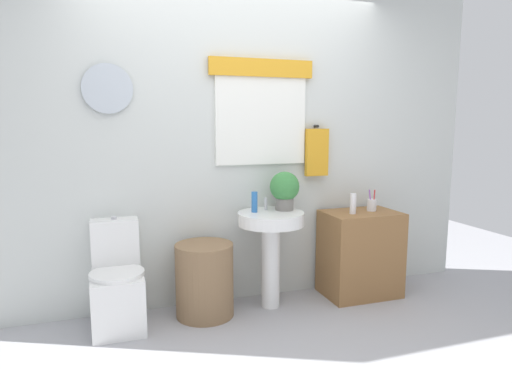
{
  "coord_description": "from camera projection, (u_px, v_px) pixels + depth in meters",
  "views": [
    {
      "loc": [
        -0.99,
        -2.38,
        1.47
      ],
      "look_at": [
        0.08,
        0.8,
        0.96
      ],
      "focal_mm": 31.18,
      "sensor_mm": 36.0,
      "label": 1
    }
  ],
  "objects": [
    {
      "name": "wooden_cabinet",
      "position": [
        360.0,
        253.0,
        3.83
      ],
      "size": [
        0.63,
        0.44,
        0.73
      ],
      "primitive_type": "cube",
      "color": "olive",
      "rests_on": "ground_plane"
    },
    {
      "name": "potted_plant",
      "position": [
        285.0,
        189.0,
        3.58
      ],
      "size": [
        0.24,
        0.24,
        0.31
      ],
      "color": "slate",
      "rests_on": "pedestal_sink"
    },
    {
      "name": "back_wall",
      "position": [
        234.0,
        144.0,
        3.64
      ],
      "size": [
        4.4,
        0.18,
        2.6
      ],
      "color": "silver",
      "rests_on": "ground_plane"
    },
    {
      "name": "laundry_hamper",
      "position": [
        205.0,
        280.0,
        3.41
      ],
      "size": [
        0.44,
        0.44,
        0.57
      ],
      "primitive_type": "cylinder",
      "color": "#846647",
      "rests_on": "ground_plane"
    },
    {
      "name": "lotion_bottle",
      "position": [
        353.0,
        204.0,
        3.69
      ],
      "size": [
        0.05,
        0.05,
        0.17
      ],
      "primitive_type": "cylinder",
      "color": "white",
      "rests_on": "wooden_cabinet"
    },
    {
      "name": "faucet",
      "position": [
        266.0,
        204.0,
        3.61
      ],
      "size": [
        0.03,
        0.03,
        0.1
      ],
      "primitive_type": "cylinder",
      "color": "silver",
      "rests_on": "pedestal_sink"
    },
    {
      "name": "toilet",
      "position": [
        117.0,
        286.0,
        3.24
      ],
      "size": [
        0.38,
        0.51,
        0.79
      ],
      "color": "white",
      "rests_on": "ground_plane"
    },
    {
      "name": "ground_plane",
      "position": [
        285.0,
        363.0,
        2.76
      ],
      "size": [
        8.0,
        8.0,
        0.0
      ],
      "primitive_type": "plane",
      "color": "#A3A3A8"
    },
    {
      "name": "soap_bottle",
      "position": [
        254.0,
        202.0,
        3.5
      ],
      "size": [
        0.05,
        0.05,
        0.16
      ],
      "primitive_type": "cylinder",
      "color": "#2D6BB7",
      "rests_on": "pedestal_sink"
    },
    {
      "name": "toothbrush_cup",
      "position": [
        372.0,
        205.0,
        3.82
      ],
      "size": [
        0.08,
        0.08,
        0.18
      ],
      "color": "silver",
      "rests_on": "wooden_cabinet"
    },
    {
      "name": "pedestal_sink",
      "position": [
        271.0,
        236.0,
        3.54
      ],
      "size": [
        0.53,
        0.53,
        0.78
      ],
      "color": "white",
      "rests_on": "ground_plane"
    }
  ]
}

